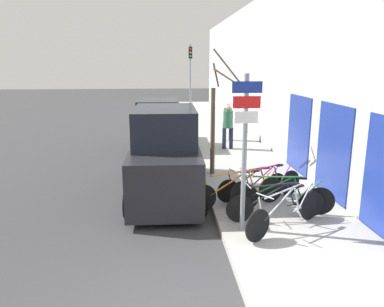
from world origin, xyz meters
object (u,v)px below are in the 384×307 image
at_px(bicycle_3, 238,192).
at_px(parked_car_0, 166,157).
at_px(bicycle_2, 282,196).
at_px(bicycle_0, 286,212).
at_px(bicycle_5, 253,185).
at_px(street_tree, 215,122).
at_px(pedestrian_near, 228,124).
at_px(bicycle_1, 276,204).
at_px(bicycle_4, 266,186).
at_px(parked_car_1, 159,127).
at_px(pedestrian_far, 228,119).
at_px(traffic_light, 190,74).
at_px(signpost, 245,145).

height_order(bicycle_3, parked_car_0, parked_car_0).
bearing_deg(bicycle_3, bicycle_2, -127.52).
bearing_deg(bicycle_0, bicycle_5, -27.09).
height_order(bicycle_3, street_tree, street_tree).
height_order(parked_car_0, pedestrian_near, parked_car_0).
height_order(bicycle_1, bicycle_3, bicycle_3).
bearing_deg(bicycle_0, bicycle_1, -29.19).
distance_m(bicycle_4, parked_car_1, 7.44).
bearing_deg(bicycle_5, pedestrian_far, -23.08).
bearing_deg(pedestrian_near, pedestrian_far, -112.67).
bearing_deg(bicycle_3, traffic_light, -14.26).
bearing_deg(bicycle_0, bicycle_4, -35.87).
xyz_separation_m(bicycle_4, bicycle_5, (-0.29, 0.24, -0.04)).
xyz_separation_m(bicycle_1, bicycle_4, (0.10, 1.16, 0.02)).
bearing_deg(signpost, pedestrian_near, 82.21).
relative_size(signpost, bicycle_1, 1.41).
bearing_deg(parked_car_0, bicycle_0, -45.76).
bearing_deg(pedestrian_far, bicycle_2, 85.54).
relative_size(bicycle_2, pedestrian_far, 1.36).
height_order(signpost, parked_car_1, signpost).
relative_size(bicycle_4, pedestrian_near, 1.18).
relative_size(bicycle_3, street_tree, 0.63).
distance_m(parked_car_0, pedestrian_far, 7.49).
bearing_deg(bicycle_3, bicycle_0, -166.30).
relative_size(bicycle_0, pedestrian_far, 1.19).
bearing_deg(bicycle_4, traffic_light, -23.77).
relative_size(parked_car_1, pedestrian_near, 2.36).
distance_m(bicycle_5, pedestrian_near, 5.95).
distance_m(bicycle_3, bicycle_5, 0.76).
bearing_deg(bicycle_3, parked_car_1, 0.20).
relative_size(bicycle_2, bicycle_4, 1.09).
height_order(signpost, street_tree, street_tree).
bearing_deg(bicycle_4, signpost, 121.16).
bearing_deg(street_tree, bicycle_1, -76.86).
bearing_deg(parked_car_1, bicycle_2, -66.48).
bearing_deg(traffic_light, pedestrian_far, -75.77).
height_order(bicycle_0, bicycle_4, bicycle_4).
height_order(bicycle_1, bicycle_2, bicycle_2).
bearing_deg(bicycle_2, bicycle_5, 39.73).
height_order(signpost, bicycle_2, signpost).
relative_size(parked_car_1, traffic_light, 0.95).
bearing_deg(bicycle_1, pedestrian_near, -6.55).
xyz_separation_m(bicycle_5, pedestrian_near, (0.38, 5.90, 0.69)).
bearing_deg(pedestrian_near, bicycle_5, 73.26).
bearing_deg(bicycle_4, bicycle_5, 22.88).
distance_m(bicycle_0, pedestrian_near, 7.86).
bearing_deg(pedestrian_far, bicycle_1, 83.87).
xyz_separation_m(bicycle_2, bicycle_3, (-0.97, 0.41, 0.01)).
relative_size(bicycle_5, street_tree, 0.51).
distance_m(signpost, bicycle_4, 2.37).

